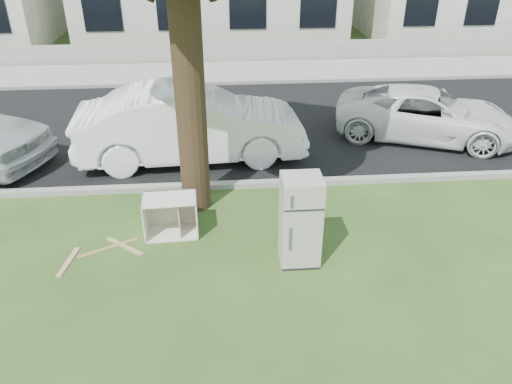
{
  "coord_description": "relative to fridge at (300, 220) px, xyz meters",
  "views": [
    {
      "loc": [
        0.07,
        -6.61,
        4.97
      ],
      "look_at": [
        0.65,
        0.6,
        0.91
      ],
      "focal_mm": 35.0,
      "sensor_mm": 36.0,
      "label": 1
    }
  ],
  "objects": [
    {
      "name": "ground",
      "position": [
        -1.3,
        0.08,
        -0.75
      ],
      "size": [
        120.0,
        120.0,
        0.0
      ],
      "primitive_type": "plane",
      "color": "#2E4B1B"
    },
    {
      "name": "car_center",
      "position": [
        -1.83,
        4.05,
        0.08
      ],
      "size": [
        5.17,
        2.09,
        1.67
      ],
      "primitive_type": "imported",
      "rotation": [
        0.0,
        0.0,
        1.63
      ],
      "color": "white",
      "rests_on": "ground"
    },
    {
      "name": "plank_c",
      "position": [
        -3.75,
        0.21,
        -0.74
      ],
      "size": [
        0.21,
        0.78,
        0.02
      ],
      "primitive_type": "cube",
      "rotation": [
        0.0,
        0.0,
        1.41
      ],
      "color": "tan",
      "rests_on": "ground"
    },
    {
      "name": "fridge",
      "position": [
        0.0,
        0.0,
        0.0
      ],
      "size": [
        0.62,
        0.58,
        1.51
      ],
      "primitive_type": "cube",
      "rotation": [
        0.0,
        0.0,
        -0.0
      ],
      "color": "beige",
      "rests_on": "ground"
    },
    {
      "name": "kerb_near",
      "position": [
        -1.3,
        2.53,
        -0.75
      ],
      "size": [
        120.0,
        0.18,
        0.12
      ],
      "primitive_type": "cube",
      "color": "gray",
      "rests_on": "ground"
    },
    {
      "name": "car_right",
      "position": [
        3.95,
        4.8,
        -0.14
      ],
      "size": [
        4.86,
        3.5,
        1.23
      ],
      "primitive_type": "imported",
      "rotation": [
        0.0,
        0.0,
        1.2
      ],
      "color": "white",
      "rests_on": "ground"
    },
    {
      "name": "sidewalk",
      "position": [
        -1.3,
        11.08,
        -0.75
      ],
      "size": [
        120.0,
        2.8,
        0.01
      ],
      "primitive_type": "cube",
      "color": "gray",
      "rests_on": "ground"
    },
    {
      "name": "low_wall",
      "position": [
        -1.3,
        12.68,
        -0.4
      ],
      "size": [
        120.0,
        0.15,
        0.7
      ],
      "primitive_type": "cube",
      "color": "gray",
      "rests_on": "ground"
    },
    {
      "name": "kerb_far",
      "position": [
        -1.3,
        9.63,
        -0.75
      ],
      "size": [
        120.0,
        0.18,
        0.12
      ],
      "primitive_type": "cube",
      "color": "gray",
      "rests_on": "ground"
    },
    {
      "name": "road",
      "position": [
        -1.3,
        6.08,
        -0.75
      ],
      "size": [
        120.0,
        7.0,
        0.01
      ],
      "primitive_type": "cube",
      "color": "black",
      "rests_on": "ground"
    },
    {
      "name": "plank_b",
      "position": [
        -2.9,
        0.58,
        -0.74
      ],
      "size": [
        0.7,
        0.6,
        0.02
      ],
      "primitive_type": "cube",
      "rotation": [
        0.0,
        0.0,
        -0.69
      ],
      "color": "tan",
      "rests_on": "ground"
    },
    {
      "name": "plank_a",
      "position": [
        -3.17,
        0.56,
        -0.74
      ],
      "size": [
        0.95,
        0.55,
        0.02
      ],
      "primitive_type": "cube",
      "rotation": [
        0.0,
        0.0,
        0.48
      ],
      "color": "olive",
      "rests_on": "ground"
    },
    {
      "name": "cabinet",
      "position": [
        -2.12,
        0.94,
        -0.39
      ],
      "size": [
        0.95,
        0.61,
        0.72
      ],
      "primitive_type": "cube",
      "rotation": [
        0.0,
        0.0,
        0.05
      ],
      "color": "white",
      "rests_on": "ground"
    }
  ]
}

